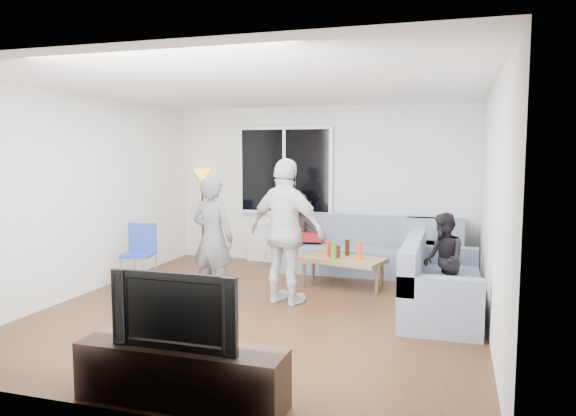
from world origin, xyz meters
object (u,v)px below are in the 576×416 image
(sofa_back_section, at_px, (358,245))
(sofa_right_section, at_px, (442,276))
(side_chair, at_px, (138,255))
(floor_lamp, at_px, (203,214))
(player_left, at_px, (212,238))
(tv_console, at_px, (181,374))
(spectator_back, at_px, (297,230))
(spectator_right, at_px, (443,260))
(television, at_px, (180,308))
(coffee_table, at_px, (343,272))
(player_right, at_px, (286,232))

(sofa_back_section, xyz_separation_m, sofa_right_section, (1.30, -1.81, 0.00))
(side_chair, distance_m, floor_lamp, 2.05)
(floor_lamp, relative_size, player_left, 1.00)
(floor_lamp, bearing_deg, tv_console, -65.60)
(side_chair, relative_size, spectator_back, 0.71)
(side_chair, bearing_deg, floor_lamp, 78.18)
(sofa_back_section, distance_m, floor_lamp, 2.81)
(sofa_right_section, bearing_deg, spectator_right, 0.00)
(sofa_back_section, xyz_separation_m, floor_lamp, (-2.77, 0.26, 0.36))
(player_left, relative_size, spectator_right, 1.37)
(television, bearing_deg, player_left, 110.31)
(sofa_right_section, bearing_deg, sofa_back_section, 35.68)
(sofa_back_section, xyz_separation_m, television, (-0.49, -4.77, 0.30))
(side_chair, xyz_separation_m, floor_lamp, (0.00, 2.02, 0.35))
(side_chair, xyz_separation_m, spectator_right, (4.07, 0.19, 0.14))
(sofa_right_section, bearing_deg, floor_lamp, 63.07)
(television, bearing_deg, sofa_back_section, 84.13)
(sofa_back_section, bearing_deg, spectator_right, -50.37)
(side_chair, height_order, player_left, player_left)
(coffee_table, bearing_deg, television, -96.62)
(floor_lamp, bearing_deg, spectator_right, -24.17)
(player_right, height_order, television, player_right)
(coffee_table, xyz_separation_m, spectator_back, (-0.95, 0.96, 0.41))
(side_chair, distance_m, spectator_right, 4.08)
(coffee_table, height_order, spectator_back, spectator_back)
(sofa_back_section, relative_size, player_right, 1.29)
(spectator_back, bearing_deg, spectator_right, -40.24)
(floor_lamp, bearing_deg, television, -65.60)
(player_left, relative_size, television, 1.58)
(side_chair, height_order, spectator_right, spectator_right)
(coffee_table, height_order, player_right, player_right)
(sofa_right_section, height_order, floor_lamp, floor_lamp)
(coffee_table, xyz_separation_m, side_chair, (-2.73, -0.83, 0.23))
(player_left, distance_m, tv_console, 2.90)
(player_right, bearing_deg, spectator_back, -60.74)
(spectator_right, height_order, television, spectator_right)
(sofa_right_section, relative_size, spectator_right, 1.75)
(sofa_right_section, height_order, side_chair, side_chair)
(sofa_back_section, height_order, sofa_right_section, same)
(coffee_table, distance_m, side_chair, 2.86)
(sofa_back_section, relative_size, floor_lamp, 1.47)
(tv_console, bearing_deg, sofa_back_section, 84.13)
(floor_lamp, xyz_separation_m, television, (2.28, -5.03, -0.05))
(spectator_back, bearing_deg, television, -89.38)
(sofa_back_section, distance_m, coffee_table, 0.96)
(side_chair, height_order, television, television)
(spectator_back, bearing_deg, tv_console, -89.38)
(sofa_right_section, relative_size, television, 2.02)
(sofa_back_section, height_order, spectator_right, spectator_right)
(floor_lamp, xyz_separation_m, spectator_right, (4.07, -1.83, -0.21))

